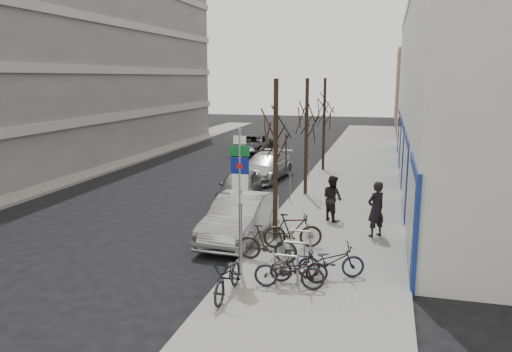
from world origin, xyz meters
The scene contains 25 objects.
ground centered at (0.00, 0.00, 0.00)m, with size 120.00×120.00×0.00m, color black.
sidewalk_east centered at (4.50, 10.00, 0.07)m, with size 5.00×70.00×0.15m, color slate.
sidewalk_west centered at (-11.00, 10.00, 0.07)m, with size 3.00×70.00×0.15m, color slate.
brick_building_far centered at (13.00, 40.00, 4.00)m, with size 12.00×14.00×8.00m, color brown.
tan_building_far centered at (13.50, 55.00, 4.50)m, with size 13.00×12.00×9.00m, color #937A5B.
highway_sign_pole centered at (2.40, -0.01, 2.46)m, with size 0.55×0.10×4.20m.
bike_rack centered at (3.80, 0.60, 0.66)m, with size 0.66×2.26×0.83m.
tree_near centered at (2.60, 3.50, 4.10)m, with size 1.80×1.80×5.50m.
tree_mid centered at (2.60, 10.00, 4.10)m, with size 1.80×1.80×5.50m.
tree_far centered at (2.60, 16.50, 4.10)m, with size 1.80×1.80×5.50m.
meter_front centered at (2.15, 3.00, 0.92)m, with size 0.10×0.08×1.27m.
meter_mid centered at (2.15, 8.50, 0.92)m, with size 0.10×0.08×1.27m.
meter_back centered at (2.15, 14.00, 0.92)m, with size 0.10×0.08×1.27m.
bike_near_left centered at (2.54, -1.55, 0.74)m, with size 0.58×1.93×1.18m, color black.
bike_near_right centered at (4.10, -0.30, 0.62)m, with size 0.46×1.56×0.95m, color black.
bike_mid_curb centered at (4.88, 0.25, 0.71)m, with size 0.56×1.85×1.13m, color black.
bike_mid_inner centered at (2.92, 1.02, 0.72)m, with size 0.56×1.87×1.13m, color black.
bike_far_curb centered at (3.92, -0.71, 0.71)m, with size 0.56×1.84×1.12m, color black.
bike_far_inner centered at (3.43, 2.39, 0.73)m, with size 0.57×1.92×1.16m, color black.
parked_car_front centered at (1.40, 3.26, 0.77)m, with size 1.63×4.67×1.54m, color #A6A6AB.
parked_car_mid centered at (-0.09, 8.28, 0.73)m, with size 1.72×4.27×1.45m, color #515156.
parked_car_back centered at (-0.20, 13.53, 0.72)m, with size 2.02×4.96×1.44m, color #9FA0A4.
lane_car centered at (-3.19, 21.84, 0.71)m, with size 2.37×5.14×1.43m, color black.
pedestrian_near centered at (5.95, 4.27, 1.12)m, with size 0.71×0.46×1.94m, color black.
pedestrian_far centered at (4.30, 5.88, 1.03)m, with size 0.65×0.44×1.77m, color black.
Camera 1 is at (6.19, -12.68, 5.54)m, focal length 35.00 mm.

